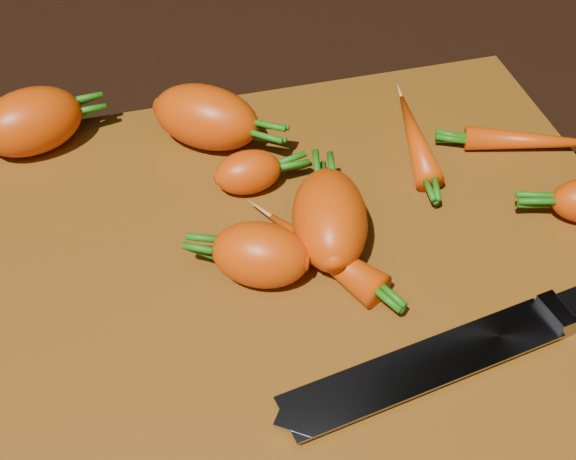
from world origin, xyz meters
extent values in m
cube|color=black|center=(0.00, 0.00, -0.01)|extent=(2.00, 2.00, 0.01)
cube|color=#6A3C0C|center=(0.00, 0.00, 0.01)|extent=(0.50, 0.40, 0.01)
ellipsoid|color=#E8490B|center=(-0.17, 0.17, 0.04)|extent=(0.09, 0.07, 0.05)
ellipsoid|color=#E8490B|center=(-0.02, -0.01, 0.03)|extent=(0.08, 0.07, 0.04)
ellipsoid|color=#E8490B|center=(-0.03, 0.14, 0.04)|extent=(0.10, 0.09, 0.05)
ellipsoid|color=#E8490B|center=(0.03, 0.01, 0.04)|extent=(0.07, 0.10, 0.05)
ellipsoid|color=#E8490B|center=(-0.01, 0.08, 0.03)|extent=(0.05, 0.04, 0.03)
ellipsoid|color=#E8490B|center=(0.13, 0.09, 0.02)|extent=(0.04, 0.11, 0.02)
ellipsoid|color=#E8490B|center=(0.22, 0.06, 0.02)|extent=(0.11, 0.06, 0.02)
ellipsoid|color=#E8490B|center=(0.02, -0.01, 0.03)|extent=(0.07, 0.10, 0.03)
cube|color=gray|center=(-0.04, -0.13, 0.02)|extent=(0.19, 0.06, 0.00)
cube|color=gray|center=(0.06, -0.11, 0.02)|extent=(0.02, 0.03, 0.01)
cube|color=black|center=(0.12, -0.10, 0.02)|extent=(0.11, 0.04, 0.02)
cylinder|color=#B2B2B7|center=(0.10, -0.11, 0.03)|extent=(0.01, 0.01, 0.00)
camera|label=1|loc=(-0.10, -0.37, 0.42)|focal=50.00mm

